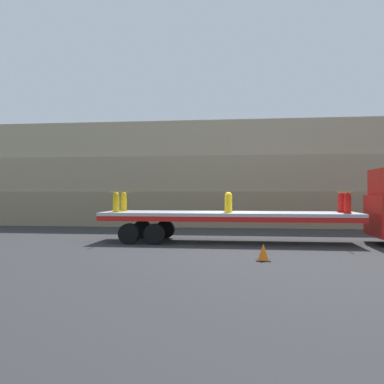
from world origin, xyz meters
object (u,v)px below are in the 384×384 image
object	(u,v)px
fire_hydrant_red_near_2	(348,203)
traffic_cone	(263,252)
fire_hydrant_yellow_far_1	(229,202)
fire_hydrant_yellow_far_0	(124,202)
fire_hydrant_red_far_2	(341,202)
flatbed_trailer	(214,217)
fire_hydrant_yellow_near_0	(116,202)
fire_hydrant_yellow_near_1	(228,203)

from	to	relation	value
fire_hydrant_red_near_2	traffic_cone	size ratio (longest dim) A/B	1.59
fire_hydrant_yellow_far_1	traffic_cone	world-z (taller)	fire_hydrant_yellow_far_1
fire_hydrant_yellow_far_0	fire_hydrant_yellow_far_1	xyz separation A→B (m)	(4.65, 0.00, 0.00)
fire_hydrant_red_far_2	fire_hydrant_yellow_far_1	bearing A→B (deg)	180.00
traffic_cone	flatbed_trailer	bearing A→B (deg)	111.31
fire_hydrant_yellow_far_1	traffic_cone	bearing A→B (deg)	-76.87
fire_hydrant_red_far_2	fire_hydrant_yellow_near_0	bearing A→B (deg)	-173.18
traffic_cone	fire_hydrant_yellow_far_0	bearing A→B (deg)	137.98
flatbed_trailer	fire_hydrant_red_near_2	distance (m)	5.33
fire_hydrant_yellow_near_0	fire_hydrant_red_near_2	bearing A→B (deg)	0.00
fire_hydrant_yellow_far_1	fire_hydrant_yellow_near_1	bearing A→B (deg)	-90.00
fire_hydrant_red_far_2	fire_hydrant_yellow_far_0	bearing A→B (deg)	180.00
flatbed_trailer	fire_hydrant_yellow_near_1	bearing A→B (deg)	-42.17
fire_hydrant_yellow_far_1	fire_hydrant_red_far_2	world-z (taller)	same
fire_hydrant_yellow_near_0	fire_hydrant_red_near_2	xyz separation A→B (m)	(9.31, 0.00, 0.00)
fire_hydrant_yellow_far_0	fire_hydrant_yellow_near_1	bearing A→B (deg)	-13.46
fire_hydrant_yellow_far_1	fire_hydrant_yellow_near_0	bearing A→B (deg)	-166.54
fire_hydrant_yellow_near_0	fire_hydrant_yellow_near_1	size ratio (longest dim) A/B	1.00
fire_hydrant_yellow_near_0	fire_hydrant_yellow_far_1	size ratio (longest dim) A/B	1.00
flatbed_trailer	fire_hydrant_yellow_near_0	world-z (taller)	fire_hydrant_yellow_near_0
fire_hydrant_red_far_2	traffic_cone	distance (m)	6.47
fire_hydrant_red_near_2	fire_hydrant_yellow_near_1	bearing A→B (deg)	180.00
flatbed_trailer	fire_hydrant_yellow_far_0	size ratio (longest dim) A/B	12.60
fire_hydrant_yellow_far_0	fire_hydrant_yellow_near_1	distance (m)	4.78
fire_hydrant_yellow_near_1	fire_hydrant_red_far_2	size ratio (longest dim) A/B	1.00
fire_hydrant_yellow_near_0	fire_hydrant_yellow_near_1	xyz separation A→B (m)	(4.65, 0.00, 0.00)
fire_hydrant_red_far_2	traffic_cone	bearing A→B (deg)	-122.76
fire_hydrant_yellow_far_1	flatbed_trailer	bearing A→B (deg)	-137.83
fire_hydrant_yellow_near_0	traffic_cone	bearing A→B (deg)	-35.45
fire_hydrant_yellow_near_1	traffic_cone	distance (m)	4.59
fire_hydrant_yellow_near_1	fire_hydrant_yellow_far_1	world-z (taller)	same
flatbed_trailer	fire_hydrant_yellow_near_1	xyz separation A→B (m)	(0.61, -0.56, 0.62)
fire_hydrant_yellow_far_1	fire_hydrant_yellow_far_0	bearing A→B (deg)	180.00
fire_hydrant_yellow_far_1	fire_hydrant_red_far_2	size ratio (longest dim) A/B	1.00
fire_hydrant_yellow_near_1	fire_hydrant_yellow_far_1	distance (m)	1.11
fire_hydrant_red_far_2	traffic_cone	xyz separation A→B (m)	(-3.41, -5.31, -1.40)
fire_hydrant_red_near_2	fire_hydrant_yellow_near_0	bearing A→B (deg)	180.00
fire_hydrant_yellow_near_1	fire_hydrant_red_near_2	bearing A→B (deg)	0.00
traffic_cone	fire_hydrant_red_far_2	bearing A→B (deg)	57.24
flatbed_trailer	fire_hydrant_yellow_near_0	size ratio (longest dim) A/B	12.60
fire_hydrant_yellow_near_1	fire_hydrant_red_near_2	xyz separation A→B (m)	(4.65, 0.00, 0.00)
fire_hydrant_red_near_2	fire_hydrant_red_far_2	xyz separation A→B (m)	(0.00, 1.11, 0.00)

